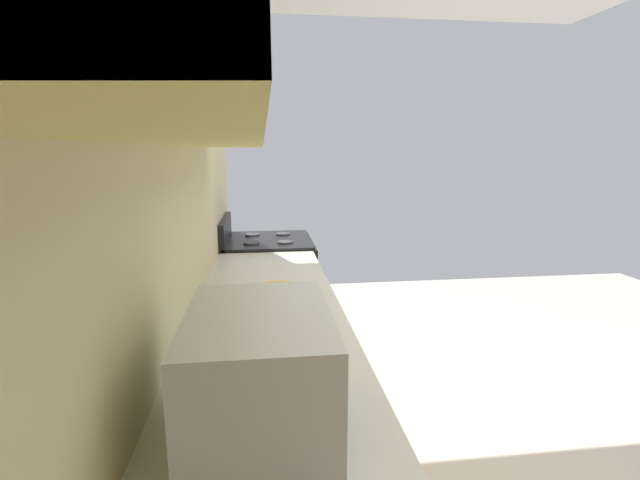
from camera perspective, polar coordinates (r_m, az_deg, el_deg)
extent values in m
cube|color=beige|center=(1.70, -19.37, 2.40)|extent=(4.33, 0.12, 2.60)
cube|color=silver|center=(1.38, -6.56, -17.57)|extent=(3.33, 0.63, 0.02)
cube|color=#332819|center=(1.85, 4.21, -25.63)|extent=(0.01, 0.01, 0.80)
cube|color=#332819|center=(2.23, 1.70, -18.42)|extent=(0.01, 0.01, 0.80)
cube|color=#332819|center=(2.65, 0.09, -13.40)|extent=(0.01, 0.01, 0.80)
cube|color=black|center=(3.41, -6.45, -7.53)|extent=(0.72, 0.65, 0.89)
cube|color=black|center=(3.44, -0.87, -8.06)|extent=(0.56, 0.01, 0.49)
cube|color=black|center=(3.29, -6.62, -0.03)|extent=(0.68, 0.62, 0.02)
cube|color=black|center=(3.29, -11.96, 1.20)|extent=(0.68, 0.04, 0.18)
cylinder|color=#38383D|center=(3.14, -4.46, -0.28)|extent=(0.11, 0.11, 0.01)
cylinder|color=#38383D|center=(3.45, -4.72, 0.77)|extent=(0.11, 0.11, 0.01)
cylinder|color=#38383D|center=(3.14, -8.73, -0.38)|extent=(0.11, 0.11, 0.01)
cylinder|color=#38383D|center=(3.45, -8.60, 0.68)|extent=(0.11, 0.11, 0.01)
cube|color=#B7BABF|center=(1.10, -7.66, -16.27)|extent=(0.47, 0.33, 0.29)
cube|color=black|center=(1.08, 1.78, -16.91)|extent=(0.29, 0.01, 0.20)
cube|color=#2D2D33|center=(1.27, 0.18, -12.19)|extent=(0.08, 0.01, 0.20)
cylinder|color=gold|center=(2.03, -5.37, -6.61)|extent=(0.17, 0.17, 0.06)
cylinder|color=#DAAE52|center=(2.03, -5.38, -6.21)|extent=(0.14, 0.14, 0.03)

